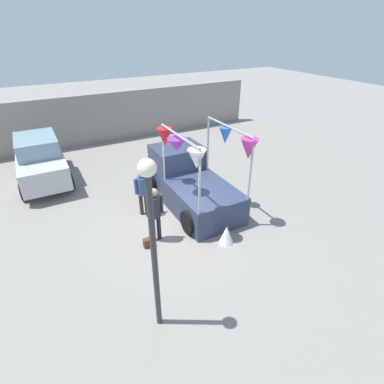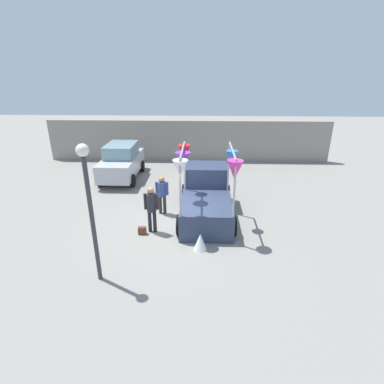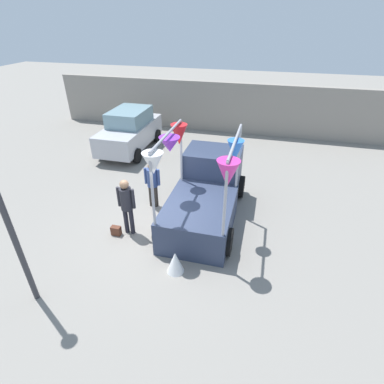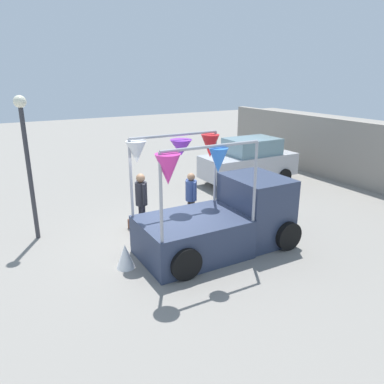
{
  "view_description": "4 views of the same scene",
  "coord_description": "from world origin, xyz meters",
  "px_view_note": "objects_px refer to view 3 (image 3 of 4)",
  "views": [
    {
      "loc": [
        -3.36,
        -7.24,
        5.77
      ],
      "look_at": [
        0.54,
        -0.03,
        1.13
      ],
      "focal_mm": 28.0,
      "sensor_mm": 36.0,
      "label": 1
    },
    {
      "loc": [
        0.96,
        -9.97,
        5.52
      ],
      "look_at": [
        0.58,
        0.34,
        1.32
      ],
      "focal_mm": 28.0,
      "sensor_mm": 36.0,
      "label": 2
    },
    {
      "loc": [
        2.68,
        -6.68,
        5.6
      ],
      "look_at": [
        0.91,
        0.2,
        1.35
      ],
      "focal_mm": 28.0,
      "sensor_mm": 36.0,
      "label": 3
    },
    {
      "loc": [
        8.64,
        -4.03,
        4.45
      ],
      "look_at": [
        0.48,
        0.57,
        1.45
      ],
      "focal_mm": 35.0,
      "sensor_mm": 36.0,
      "label": 4
    }
  ],
  "objects_px": {
    "person_customer": "(126,202)",
    "folded_kite_bundle_white": "(175,262)",
    "handbag": "(116,231)",
    "vendor_truck": "(206,190)",
    "parked_car": "(130,130)",
    "person_vendor": "(152,180)",
    "street_lamp": "(1,204)"
  },
  "relations": [
    {
      "from": "handbag",
      "to": "street_lamp",
      "type": "xyz_separation_m",
      "value": [
        -0.73,
        -2.53,
        2.42
      ]
    },
    {
      "from": "vendor_truck",
      "to": "person_vendor",
      "type": "height_order",
      "value": "vendor_truck"
    },
    {
      "from": "parked_car",
      "to": "street_lamp",
      "type": "xyz_separation_m",
      "value": [
        1.51,
        -8.58,
        1.61
      ]
    },
    {
      "from": "person_vendor",
      "to": "folded_kite_bundle_white",
      "type": "height_order",
      "value": "person_vendor"
    },
    {
      "from": "person_customer",
      "to": "street_lamp",
      "type": "bearing_deg",
      "value": -111.5
    },
    {
      "from": "parked_car",
      "to": "person_customer",
      "type": "xyz_separation_m",
      "value": [
        2.58,
        -5.85,
        0.13
      ]
    },
    {
      "from": "vendor_truck",
      "to": "folded_kite_bundle_white",
      "type": "bearing_deg",
      "value": -94.08
    },
    {
      "from": "person_customer",
      "to": "folded_kite_bundle_white",
      "type": "relative_size",
      "value": 2.94
    },
    {
      "from": "person_customer",
      "to": "person_vendor",
      "type": "relative_size",
      "value": 1.09
    },
    {
      "from": "handbag",
      "to": "folded_kite_bundle_white",
      "type": "bearing_deg",
      "value": -24.31
    },
    {
      "from": "person_customer",
      "to": "street_lamp",
      "type": "height_order",
      "value": "street_lamp"
    },
    {
      "from": "folded_kite_bundle_white",
      "to": "parked_car",
      "type": "bearing_deg",
      "value": 121.84
    },
    {
      "from": "folded_kite_bundle_white",
      "to": "street_lamp",
      "type": "bearing_deg",
      "value": -150.95
    },
    {
      "from": "handbag",
      "to": "street_lamp",
      "type": "distance_m",
      "value": 3.57
    },
    {
      "from": "person_customer",
      "to": "handbag",
      "type": "distance_m",
      "value": 1.02
    },
    {
      "from": "parked_car",
      "to": "person_vendor",
      "type": "distance_m",
      "value": 5.13
    },
    {
      "from": "parked_car",
      "to": "person_vendor",
      "type": "bearing_deg",
      "value": -57.42
    },
    {
      "from": "folded_kite_bundle_white",
      "to": "handbag",
      "type": "bearing_deg",
      "value": 155.69
    },
    {
      "from": "vendor_truck",
      "to": "person_customer",
      "type": "height_order",
      "value": "vendor_truck"
    },
    {
      "from": "vendor_truck",
      "to": "person_customer",
      "type": "distance_m",
      "value": 2.5
    },
    {
      "from": "person_vendor",
      "to": "street_lamp",
      "type": "xyz_separation_m",
      "value": [
        -1.25,
        -4.26,
        1.58
      ]
    },
    {
      "from": "parked_car",
      "to": "folded_kite_bundle_white",
      "type": "xyz_separation_m",
      "value": [
        4.35,
        -7.0,
        -0.64
      ]
    },
    {
      "from": "vendor_truck",
      "to": "street_lamp",
      "type": "bearing_deg",
      "value": -125.3
    },
    {
      "from": "vendor_truck",
      "to": "handbag",
      "type": "distance_m",
      "value": 2.99
    },
    {
      "from": "parked_car",
      "to": "vendor_truck",
      "type": "bearing_deg",
      "value": -43.41
    },
    {
      "from": "person_customer",
      "to": "folded_kite_bundle_white",
      "type": "distance_m",
      "value": 2.24
    },
    {
      "from": "parked_car",
      "to": "handbag",
      "type": "relative_size",
      "value": 14.29
    },
    {
      "from": "street_lamp",
      "to": "vendor_truck",
      "type": "bearing_deg",
      "value": 54.7
    },
    {
      "from": "person_vendor",
      "to": "handbag",
      "type": "xyz_separation_m",
      "value": [
        -0.53,
        -1.72,
        -0.84
      ]
    },
    {
      "from": "street_lamp",
      "to": "parked_car",
      "type": "bearing_deg",
      "value": 99.98
    },
    {
      "from": "parked_car",
      "to": "street_lamp",
      "type": "relative_size",
      "value": 1.02
    },
    {
      "from": "vendor_truck",
      "to": "parked_car",
      "type": "relative_size",
      "value": 1.03
    }
  ]
}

